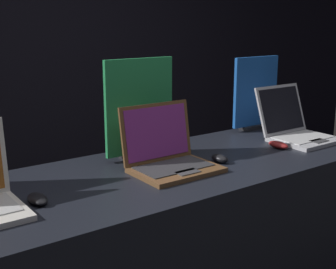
{
  "coord_description": "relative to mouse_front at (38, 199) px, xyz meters",
  "views": [
    {
      "loc": [
        -1.15,
        -1.2,
        1.56
      ],
      "look_at": [
        -0.0,
        0.37,
        1.08
      ],
      "focal_mm": 50.0,
      "sensor_mm": 36.0,
      "label": 1
    }
  ],
  "objects": [
    {
      "name": "mouse_back",
      "position": [
        1.25,
        -0.01,
        0.0
      ],
      "size": [
        0.06,
        0.12,
        0.03
      ],
      "color": "maroon",
      "rests_on": "display_counter"
    },
    {
      "name": "promo_stand_back",
      "position": [
        1.46,
        0.36,
        0.19
      ],
      "size": [
        0.33,
        0.07,
        0.42
      ],
      "color": "black",
      "rests_on": "display_counter"
    },
    {
      "name": "promo_stand_middle",
      "position": [
        0.6,
        0.27,
        0.21
      ],
      "size": [
        0.36,
        0.07,
        0.46
      ],
      "color": "black",
      "rests_on": "display_counter"
    },
    {
      "name": "wall_back",
      "position": [
        0.61,
        1.96,
        0.46
      ],
      "size": [
        8.0,
        0.05,
        2.8
      ],
      "color": "black",
      "rests_on": "ground_plane"
    },
    {
      "name": "laptop_middle",
      "position": [
        0.6,
        0.04,
        0.05
      ],
      "size": [
        0.36,
        0.3,
        0.27
      ],
      "color": "brown",
      "rests_on": "display_counter"
    },
    {
      "name": "mouse_front",
      "position": [
        0.0,
        0.0,
        0.0
      ],
      "size": [
        0.06,
        0.12,
        0.03
      ],
      "color": "black",
      "rests_on": "display_counter"
    },
    {
      "name": "mouse_middle",
      "position": [
        0.85,
        -0.02,
        0.0
      ],
      "size": [
        0.06,
        0.09,
        0.04
      ],
      "color": "black",
      "rests_on": "display_counter"
    },
    {
      "name": "laptop_back",
      "position": [
        1.46,
        0.06,
        0.05
      ],
      "size": [
        0.33,
        0.37,
        0.28
      ],
      "color": "#B7B7BC",
      "rests_on": "display_counter"
    },
    {
      "name": "display_counter",
      "position": [
        0.61,
        0.06,
        -0.48
      ],
      "size": [
        2.15,
        0.75,
        0.93
      ],
      "color": "black",
      "rests_on": "ground_plane"
    }
  ]
}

